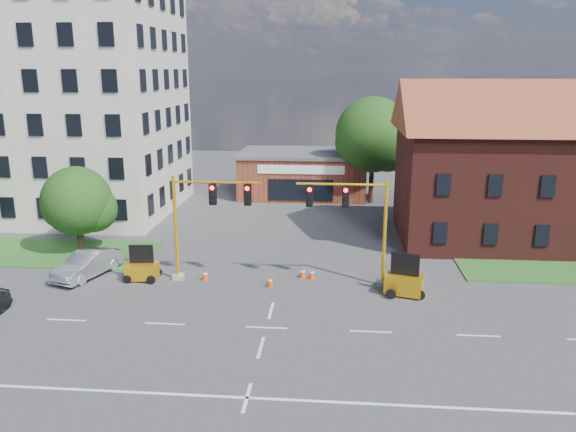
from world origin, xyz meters
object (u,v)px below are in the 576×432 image
object	(u,v)px
signal_mast_east	(356,219)
pickup_white	(455,239)
trailer_west	(142,269)
trailer_east	(404,282)
signal_mast_west	(203,216)

from	to	relation	value
signal_mast_east	pickup_white	size ratio (longest dim) A/B	1.21
trailer_west	pickup_white	xyz separation A→B (m)	(19.54, 7.61, 0.07)
trailer_west	pickup_white	world-z (taller)	trailer_west
trailer_east	pickup_white	world-z (taller)	trailer_east
signal_mast_west	trailer_west	xyz separation A→B (m)	(-3.71, -0.27, -3.28)
signal_mast_east	trailer_west	bearing A→B (deg)	-178.76
pickup_white	trailer_west	bearing A→B (deg)	132.70
pickup_white	signal_mast_east	bearing A→B (deg)	157.29
signal_mast_east	trailer_west	xyz separation A→B (m)	(-12.42, -0.27, -3.28)
signal_mast_west	signal_mast_east	world-z (taller)	same
signal_mast_west	trailer_east	bearing A→B (deg)	-6.16
trailer_east	signal_mast_east	bearing A→B (deg)	172.37
signal_mast_west	trailer_east	size ratio (longest dim) A/B	2.70
trailer_east	signal_mast_west	bearing A→B (deg)	-169.34
signal_mast_west	signal_mast_east	size ratio (longest dim) A/B	1.00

